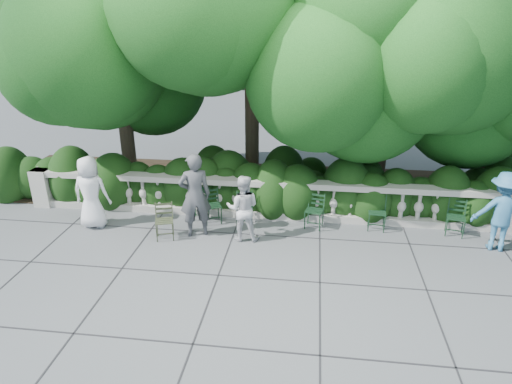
# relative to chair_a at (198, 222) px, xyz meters

# --- Properties ---
(ground) EXTENTS (90.00, 90.00, 0.00)m
(ground) POSITION_rel_chair_a_xyz_m (1.49, -1.29, 0.00)
(ground) COLOR #4B4E52
(ground) RESTS_ON ground
(balustrade) EXTENTS (12.00, 0.44, 1.00)m
(balustrade) POSITION_rel_chair_a_xyz_m (1.49, 0.51, 0.49)
(balustrade) COLOR #9E998E
(balustrade) RESTS_ON ground
(shrub_hedge) EXTENTS (15.00, 2.60, 1.70)m
(shrub_hedge) POSITION_rel_chair_a_xyz_m (1.49, 1.71, 0.00)
(shrub_hedge) COLOR black
(shrub_hedge) RESTS_ON ground
(tree_canopy) EXTENTS (15.04, 6.52, 6.78)m
(tree_canopy) POSITION_rel_chair_a_xyz_m (2.17, 1.90, 3.96)
(tree_canopy) COLOR #3F3023
(tree_canopy) RESTS_ON ground
(chair_a) EXTENTS (0.50, 0.54, 0.84)m
(chair_a) POSITION_rel_chair_a_xyz_m (0.00, 0.00, 0.00)
(chair_a) COLOR black
(chair_a) RESTS_ON ground
(chair_b) EXTENTS (0.50, 0.54, 0.84)m
(chair_b) POSITION_rel_chair_a_xyz_m (1.19, -0.16, 0.00)
(chair_b) COLOR black
(chair_b) RESTS_ON ground
(chair_c) EXTENTS (0.54, 0.57, 0.84)m
(chair_c) POSITION_rel_chair_a_xyz_m (2.81, -0.08, 0.00)
(chair_c) COLOR black
(chair_c) RESTS_ON ground
(chair_d) EXTENTS (0.60, 0.62, 0.84)m
(chair_d) POSITION_rel_chair_a_xyz_m (0.43, -0.10, 0.00)
(chair_d) COLOR black
(chair_d) RESTS_ON ground
(chair_e) EXTENTS (0.48, 0.52, 0.84)m
(chair_e) POSITION_rel_chair_a_xyz_m (4.30, 0.01, 0.00)
(chair_e) COLOR black
(chair_e) RESTS_ON ground
(chair_f) EXTENTS (0.53, 0.56, 0.84)m
(chair_f) POSITION_rel_chair_a_xyz_m (6.05, -0.04, 0.00)
(chair_f) COLOR black
(chair_f) RESTS_ON ground
(chair_weathered) EXTENTS (0.56, 0.59, 0.84)m
(chair_weathered) POSITION_rel_chair_a_xyz_m (-0.48, -1.07, 0.00)
(chair_weathered) COLOR black
(chair_weathered) RESTS_ON ground
(person_businessman) EXTENTS (0.86, 0.56, 1.76)m
(person_businessman) POSITION_rel_chair_a_xyz_m (-2.41, -0.51, 0.88)
(person_businessman) COLOR white
(person_businessman) RESTS_ON ground
(person_woman_grey) EXTENTS (0.85, 0.71, 1.98)m
(person_woman_grey) POSITION_rel_chair_a_xyz_m (0.14, -0.63, 0.99)
(person_woman_grey) COLOR #434448
(person_woman_grey) RESTS_ON ground
(person_casual_man) EXTENTS (0.78, 0.62, 1.54)m
(person_casual_man) POSITION_rel_chair_a_xyz_m (1.24, -0.71, 0.77)
(person_casual_man) COLOR silver
(person_casual_man) RESTS_ON ground
(person_older_blue) EXTENTS (1.23, 0.82, 1.78)m
(person_older_blue) POSITION_rel_chair_a_xyz_m (6.80, -0.45, 0.89)
(person_older_blue) COLOR teal
(person_older_blue) RESTS_ON ground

